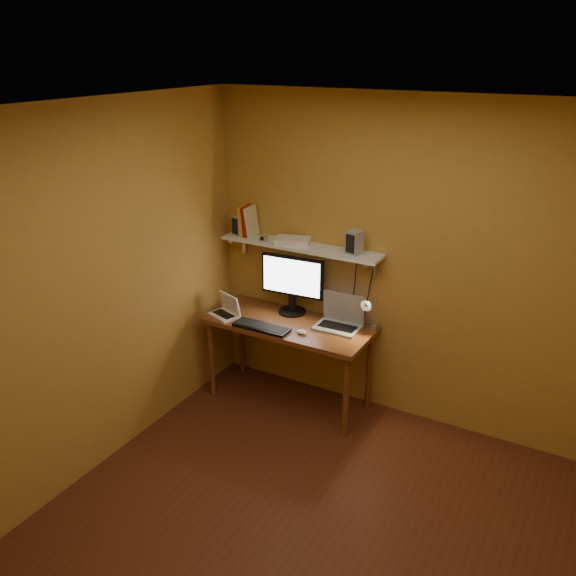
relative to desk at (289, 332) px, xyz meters
The scene contains 14 objects.
room 1.69m from the desk, 55.06° to the right, with size 3.44×3.24×2.64m.
desk is the anchor object (origin of this frame).
wall_shelf 0.72m from the desk, 90.00° to the left, with size 1.40×0.25×0.21m.
monitor 0.42m from the desk, 111.56° to the left, with size 0.56×0.25×0.51m.
laptop 0.45m from the desk, 19.49° to the left, with size 0.36×0.27×0.27m.
netbook 0.57m from the desk, 165.85° to the right, with size 0.29×0.25×0.19m.
keyboard 0.27m from the desk, 123.17° to the right, with size 0.47×0.16×0.03m, color black.
mouse 0.26m from the desk, 35.49° to the right, with size 0.09×0.06×0.03m, color white.
desk_lamp 0.73m from the desk, 10.81° to the left, with size 0.09×0.23×0.38m.
speaker_left 1.01m from the desk, 163.21° to the left, with size 0.10×0.10×0.18m, color gray.
speaker_right 0.95m from the desk, 22.16° to the left, with size 0.10×0.10×0.19m, color gray.
books 1.01m from the desk, 158.06° to the left, with size 0.14×0.18×0.26m.
shelf_camera 0.81m from the desk, 158.33° to the left, with size 0.09×0.05×0.05m.
router 0.76m from the desk, 110.51° to the left, with size 0.28×0.19×0.05m, color white.
Camera 1 is at (1.34, -2.73, 2.91)m, focal length 38.00 mm.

